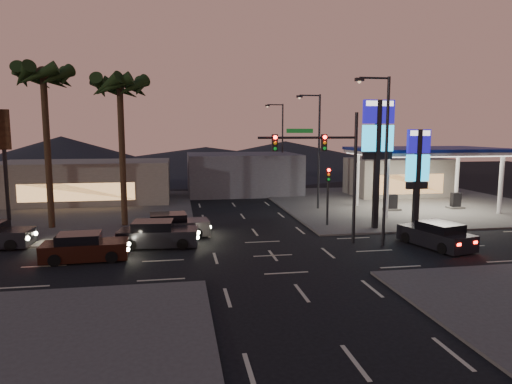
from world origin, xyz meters
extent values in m
plane|color=black|center=(0.00, 0.00, 0.00)|extent=(140.00, 140.00, 0.00)
cube|color=#47443F|center=(16.00, 16.00, 0.06)|extent=(24.00, 24.00, 0.12)
cube|color=#47443F|center=(-16.00, 16.00, 0.06)|extent=(24.00, 24.00, 0.12)
cylinder|color=silver|center=(11.00, 9.00, 2.50)|extent=(0.36, 0.36, 5.00)
cylinder|color=silver|center=(21.00, 9.00, 2.50)|extent=(0.36, 0.36, 5.00)
cylinder|color=silver|center=(11.00, 15.00, 2.50)|extent=(0.36, 0.36, 5.00)
cylinder|color=silver|center=(21.00, 15.00, 2.50)|extent=(0.36, 0.36, 5.00)
cube|color=silver|center=(16.00, 12.00, 5.20)|extent=(12.00, 8.00, 0.50)
cube|color=white|center=(16.00, 12.00, 4.90)|extent=(11.60, 7.60, 0.06)
cube|color=navy|center=(16.00, 12.00, 5.35)|extent=(12.20, 8.20, 0.25)
cube|color=black|center=(13.00, 12.00, 0.80)|extent=(0.80, 0.50, 1.40)
cube|color=black|center=(19.00, 12.00, 0.80)|extent=(0.80, 0.50, 1.40)
cube|color=#726B5B|center=(18.00, 21.00, 2.00)|extent=(10.00, 6.00, 4.00)
cube|color=black|center=(8.50, 5.50, 4.50)|extent=(0.35, 0.35, 9.00)
cube|color=#120C84|center=(8.50, 5.50, 8.20)|extent=(2.20, 0.30, 1.60)
cube|color=white|center=(8.50, 5.50, 8.75)|extent=(1.98, 0.32, 0.35)
cube|color=#16A3DA|center=(8.50, 5.50, 6.40)|extent=(2.20, 0.30, 1.80)
cube|color=black|center=(8.50, 5.50, 5.20)|extent=(2.09, 0.28, 0.50)
cube|color=black|center=(11.00, 4.50, 3.50)|extent=(0.35, 0.35, 7.00)
cube|color=#120C84|center=(11.00, 4.50, 6.20)|extent=(1.60, 0.30, 1.60)
cube|color=white|center=(11.00, 4.50, 6.75)|extent=(1.44, 0.32, 0.35)
cube|color=#16A3DA|center=(11.00, 4.50, 4.40)|extent=(1.60, 0.30, 1.80)
cube|color=black|center=(11.00, 4.50, 3.20)|extent=(1.52, 0.28, 0.50)
cylinder|color=black|center=(5.50, 2.00, 4.00)|extent=(0.20, 0.20, 8.00)
cylinder|color=black|center=(2.50, 2.00, 6.50)|extent=(6.00, 0.14, 0.14)
cube|color=#0C3F14|center=(2.00, 2.00, 6.90)|extent=(1.60, 0.05, 0.25)
cube|color=black|center=(3.50, 2.00, 6.20)|extent=(0.32, 0.25, 1.00)
sphere|color=#FF0C07|center=(3.50, 1.85, 6.53)|extent=(0.22, 0.22, 0.22)
sphere|color=orange|center=(3.50, 1.85, 6.20)|extent=(0.20, 0.20, 0.20)
sphere|color=#0CB226|center=(3.50, 1.85, 5.87)|extent=(0.20, 0.20, 0.20)
cube|color=black|center=(0.50, 2.00, 6.20)|extent=(0.32, 0.25, 1.00)
sphere|color=#FF0C07|center=(0.50, 1.85, 6.53)|extent=(0.22, 0.22, 0.22)
sphere|color=orange|center=(0.50, 1.85, 6.20)|extent=(0.20, 0.20, 0.20)
sphere|color=#0CB226|center=(0.50, 1.85, 5.87)|extent=(0.20, 0.20, 0.20)
cylinder|color=black|center=(5.50, 7.00, 2.00)|extent=(0.16, 0.16, 4.00)
cube|color=black|center=(5.50, 7.00, 3.80)|extent=(0.32, 0.25, 1.00)
sphere|color=#FF0C07|center=(5.50, 6.85, 4.13)|extent=(0.22, 0.22, 0.22)
sphere|color=orange|center=(5.50, 6.85, 3.80)|extent=(0.20, 0.20, 0.20)
sphere|color=#0CB226|center=(5.50, 6.85, 3.47)|extent=(0.20, 0.20, 0.20)
cylinder|color=black|center=(7.00, 1.00, 5.00)|extent=(0.18, 0.18, 10.00)
cylinder|color=black|center=(6.10, 1.00, 9.90)|extent=(1.80, 0.12, 0.12)
cube|color=black|center=(5.20, 1.00, 9.80)|extent=(0.50, 0.25, 0.18)
sphere|color=#FFCC8C|center=(5.20, 1.00, 9.68)|extent=(0.20, 0.20, 0.20)
cylinder|color=black|center=(7.00, 14.00, 5.00)|extent=(0.18, 0.18, 10.00)
cylinder|color=black|center=(6.10, 14.00, 9.90)|extent=(1.80, 0.12, 0.12)
cube|color=black|center=(5.20, 14.00, 9.80)|extent=(0.50, 0.25, 0.18)
sphere|color=#FFCC8C|center=(5.20, 14.00, 9.68)|extent=(0.20, 0.20, 0.20)
cylinder|color=black|center=(7.00, 28.00, 5.00)|extent=(0.18, 0.18, 10.00)
cylinder|color=black|center=(6.10, 28.00, 9.90)|extent=(1.80, 0.12, 0.12)
cube|color=black|center=(5.20, 28.00, 9.80)|extent=(0.50, 0.25, 0.18)
sphere|color=#FFCC8C|center=(5.20, 28.00, 9.68)|extent=(0.20, 0.20, 0.20)
cylinder|color=black|center=(-9.00, 9.50, 5.10)|extent=(0.44, 0.44, 10.20)
sphere|color=black|center=(-9.00, 9.50, 10.20)|extent=(0.90, 0.90, 0.90)
cone|color=black|center=(-7.70, 9.50, 9.90)|extent=(0.90, 2.74, 1.91)
cone|color=black|center=(-8.08, 10.42, 9.90)|extent=(2.57, 2.57, 1.91)
cone|color=black|center=(-9.00, 10.80, 9.90)|extent=(2.74, 0.90, 1.91)
cone|color=black|center=(-9.92, 10.42, 9.90)|extent=(2.57, 2.57, 1.91)
cone|color=black|center=(-10.30, 9.50, 9.90)|extent=(0.90, 2.74, 1.91)
cone|color=black|center=(-9.92, 8.58, 9.90)|extent=(2.57, 2.57, 1.91)
cone|color=black|center=(-9.00, 8.20, 9.90)|extent=(2.74, 0.90, 1.91)
cone|color=black|center=(-8.08, 8.58, 9.90)|extent=(2.57, 2.57, 1.91)
cylinder|color=black|center=(-14.00, 9.50, 5.40)|extent=(0.44, 0.44, 10.80)
sphere|color=black|center=(-14.00, 9.50, 10.80)|extent=(0.90, 0.90, 0.90)
cone|color=black|center=(-12.70, 9.50, 10.50)|extent=(0.90, 2.74, 1.91)
cone|color=black|center=(-13.08, 10.42, 10.50)|extent=(2.57, 2.57, 1.91)
cone|color=black|center=(-14.00, 10.80, 10.50)|extent=(2.74, 0.90, 1.91)
cone|color=black|center=(-14.92, 10.42, 10.50)|extent=(2.57, 2.57, 1.91)
cone|color=black|center=(-15.30, 9.50, 10.50)|extent=(0.90, 2.74, 1.91)
cone|color=black|center=(-14.92, 8.58, 10.50)|extent=(2.57, 2.57, 1.91)
cone|color=black|center=(-14.00, 8.20, 10.50)|extent=(2.74, 0.90, 1.91)
cone|color=black|center=(-13.08, 8.58, 10.50)|extent=(2.57, 2.57, 1.91)
cylinder|color=black|center=(-18.00, 13.00, 3.00)|extent=(0.30, 0.30, 6.00)
cube|color=#726B5B|center=(-14.00, 22.00, 2.00)|extent=(16.00, 8.00, 4.00)
cube|color=#4C4C51|center=(2.00, 26.00, 2.20)|extent=(12.00, 9.00, 4.40)
cone|color=black|center=(-25.00, 60.00, 3.00)|extent=(40.00, 40.00, 6.00)
cone|color=black|center=(15.00, 60.00, 2.50)|extent=(50.00, 50.00, 5.00)
cone|color=black|center=(0.00, 60.00, 2.00)|extent=(60.00, 60.00, 4.00)
cube|color=black|center=(-6.35, 3.19, 0.58)|extent=(4.81, 2.33, 0.95)
cube|color=black|center=(-6.67, 3.21, 1.22)|extent=(2.47, 1.99, 0.69)
cylinder|color=black|center=(-4.80, 3.97, 0.34)|extent=(0.70, 0.31, 0.68)
cylinder|color=black|center=(-4.94, 2.17, 0.34)|extent=(0.70, 0.31, 0.68)
cylinder|color=black|center=(-7.76, 4.21, 0.34)|extent=(0.70, 0.31, 0.68)
cylinder|color=black|center=(-7.90, 2.41, 0.34)|extent=(0.70, 0.31, 0.68)
sphere|color=#FFF2BF|center=(-3.97, 3.63, 0.66)|extent=(0.23, 0.23, 0.23)
sphere|color=#FFF2BF|center=(-4.07, 2.36, 0.66)|extent=(0.23, 0.23, 0.23)
cube|color=#FF140A|center=(-8.62, 4.01, 0.74)|extent=(0.11, 0.27, 0.15)
cube|color=#FF140A|center=(-8.73, 2.74, 0.74)|extent=(0.11, 0.27, 0.15)
cube|color=black|center=(-10.09, 0.83, 0.55)|extent=(4.49, 2.05, 0.90)
cube|color=black|center=(-10.39, 0.81, 1.15)|extent=(2.28, 1.80, 0.65)
cylinder|color=black|center=(-8.73, 1.74, 0.32)|extent=(0.65, 0.27, 0.64)
cylinder|color=black|center=(-8.65, 0.04, 0.32)|extent=(0.65, 0.27, 0.64)
cylinder|color=black|center=(-11.53, 1.61, 0.32)|extent=(0.65, 0.27, 0.64)
cylinder|color=black|center=(-11.45, -0.09, 0.32)|extent=(0.65, 0.27, 0.64)
sphere|color=#FFF2BF|center=(-7.92, 1.53, 0.62)|extent=(0.22, 0.22, 0.22)
sphere|color=#FFF2BF|center=(-7.86, 0.33, 0.62)|extent=(0.22, 0.22, 0.22)
cube|color=#FF140A|center=(-12.32, 1.33, 0.70)|extent=(0.09, 0.25, 0.14)
cube|color=#FF140A|center=(-12.26, 0.13, 0.70)|extent=(0.09, 0.25, 0.14)
cube|color=#565759|center=(-5.50, 5.65, 0.58)|extent=(4.76, 2.30, 0.95)
cube|color=black|center=(-5.81, 5.63, 1.21)|extent=(2.44, 1.96, 0.68)
cylinder|color=black|center=(-4.10, 6.66, 0.34)|extent=(0.69, 0.30, 0.67)
cylinder|color=black|center=(-3.96, 4.88, 0.34)|extent=(0.69, 0.30, 0.67)
cylinder|color=black|center=(-7.04, 6.43, 0.34)|extent=(0.69, 0.30, 0.67)
cylinder|color=black|center=(-6.90, 4.65, 0.34)|extent=(0.69, 0.30, 0.67)
sphere|color=#FFF2BF|center=(-3.25, 6.46, 0.65)|extent=(0.23, 0.23, 0.23)
sphere|color=#FFF2BF|center=(-3.15, 5.20, 0.65)|extent=(0.23, 0.23, 0.23)
cube|color=#FF140A|center=(-7.85, 6.10, 0.74)|extent=(0.10, 0.27, 0.15)
cube|color=#FF140A|center=(-7.75, 4.85, 0.74)|extent=(0.10, 0.27, 0.15)
cylinder|color=black|center=(-14.65, 5.39, 0.34)|extent=(0.69, 0.29, 0.68)
cylinder|color=black|center=(-14.75, 3.59, 0.34)|extent=(0.69, 0.29, 0.68)
sphere|color=#FFF2BF|center=(-13.82, 5.08, 0.66)|extent=(0.23, 0.23, 0.23)
sphere|color=#FFF2BF|center=(-13.89, 3.81, 0.66)|extent=(0.23, 0.23, 0.23)
cube|color=black|center=(10.00, 0.28, 0.57)|extent=(2.99, 4.92, 0.94)
cube|color=black|center=(10.08, -0.03, 1.20)|extent=(2.28, 2.66, 0.68)
cylinder|color=black|center=(8.79, 1.48, 0.33)|extent=(0.41, 0.71, 0.67)
cylinder|color=black|center=(10.50, 1.91, 0.33)|extent=(0.41, 0.71, 0.67)
cylinder|color=black|center=(9.50, -1.35, 0.33)|extent=(0.41, 0.71, 0.67)
cylinder|color=black|center=(11.21, -0.92, 0.33)|extent=(0.41, 0.71, 0.67)
cube|color=#FF140A|center=(9.95, -2.10, 0.73)|extent=(0.27, 0.14, 0.15)
cube|color=#FF140A|center=(11.17, -1.79, 0.73)|extent=(0.27, 0.14, 0.15)
camera|label=1|loc=(-5.11, -24.17, 6.88)|focal=32.00mm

